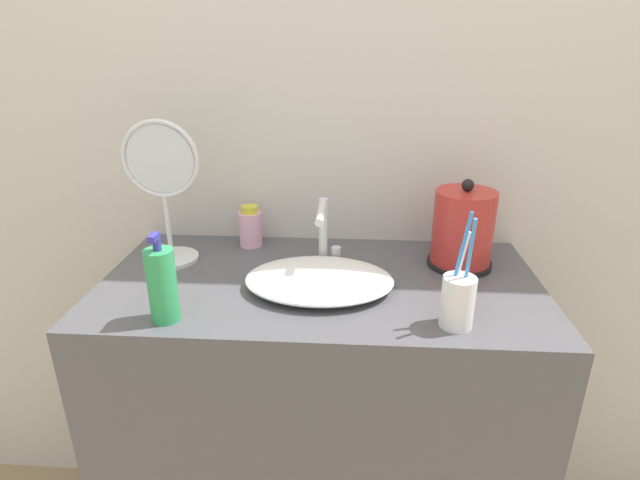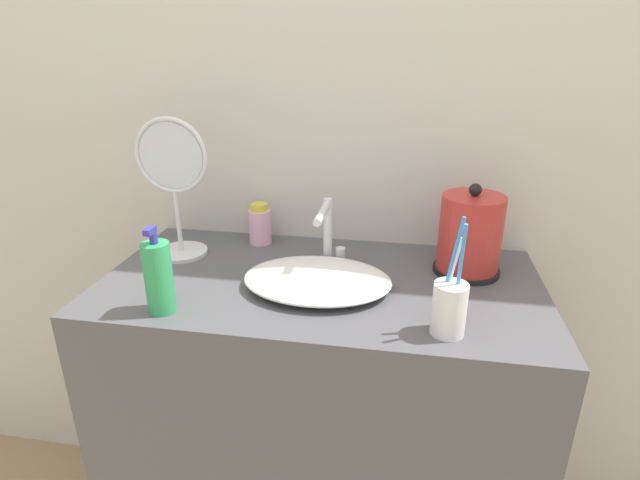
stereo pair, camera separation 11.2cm
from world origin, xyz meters
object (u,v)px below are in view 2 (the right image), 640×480
Objects in this scene: faucet at (327,229)px; lotion_bottle at (159,277)px; toothbrush_cup at (449,307)px; shampoo_bottle at (260,225)px; vanity_mirror at (174,182)px; electric_kettle at (470,237)px.

faucet is 0.89× the size of lotion_bottle.
lotion_bottle is at bearing -178.53° from toothbrush_cup.
lotion_bottle is (-0.57, -0.01, 0.02)m from toothbrush_cup.
shampoo_bottle is 0.32× the size of vanity_mirror.
lotion_bottle reaches higher than shampoo_bottle.
faucet reaches higher than shampoo_bottle.
vanity_mirror reaches higher than electric_kettle.
faucet is 1.48× the size of shampoo_bottle.
shampoo_bottle is at bearing 141.55° from toothbrush_cup.
electric_kettle is 0.55m from shampoo_bottle.
faucet is at bearing 42.79° from lotion_bottle.
shampoo_bottle is at bearing 170.09° from electric_kettle.
toothbrush_cup is 0.65× the size of vanity_mirror.
vanity_mirror is at bearing 107.07° from lotion_bottle.
vanity_mirror is at bearing -178.68° from electric_kettle.
toothbrush_cup is at bearing -22.16° from vanity_mirror.
faucet is 0.41m from lotion_bottle.
vanity_mirror is (-0.38, 0.01, 0.10)m from faucet.
shampoo_bottle is (-0.20, 0.12, -0.04)m from faucet.
vanity_mirror reaches higher than toothbrush_cup.
faucet is 0.38m from toothbrush_cup.
toothbrush_cup is (0.27, -0.26, -0.04)m from faucet.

